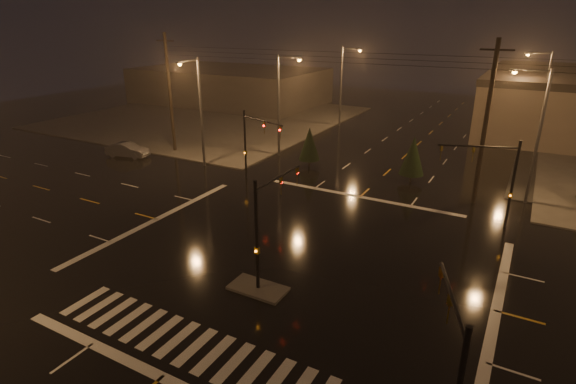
# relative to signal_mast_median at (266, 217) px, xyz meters

# --- Properties ---
(ground) EXTENTS (140.00, 140.00, 0.00)m
(ground) POSITION_rel_signal_mast_median_xyz_m (-0.00, 3.07, -3.75)
(ground) COLOR black
(ground) RESTS_ON ground
(sidewalk_nw) EXTENTS (36.00, 36.00, 0.12)m
(sidewalk_nw) POSITION_rel_signal_mast_median_xyz_m (-30.00, 33.07, -3.69)
(sidewalk_nw) COLOR #413E3A
(sidewalk_nw) RESTS_ON ground
(median_island) EXTENTS (3.00, 1.60, 0.15)m
(median_island) POSITION_rel_signal_mast_median_xyz_m (-0.00, -0.93, -3.68)
(median_island) COLOR #413E3A
(median_island) RESTS_ON ground
(crosswalk) EXTENTS (15.00, 2.60, 0.01)m
(crosswalk) POSITION_rel_signal_mast_median_xyz_m (-0.00, -5.93, -3.75)
(crosswalk) COLOR beige
(crosswalk) RESTS_ON ground
(stop_bar_near) EXTENTS (16.00, 0.50, 0.01)m
(stop_bar_near) POSITION_rel_signal_mast_median_xyz_m (-0.00, -7.93, -3.75)
(stop_bar_near) COLOR beige
(stop_bar_near) RESTS_ON ground
(stop_bar_far) EXTENTS (16.00, 0.50, 0.01)m
(stop_bar_far) POSITION_rel_signal_mast_median_xyz_m (-0.00, 14.07, -3.75)
(stop_bar_far) COLOR beige
(stop_bar_far) RESTS_ON ground
(commercial_block) EXTENTS (30.00, 18.00, 5.60)m
(commercial_block) POSITION_rel_signal_mast_median_xyz_m (-35.00, 45.07, -0.95)
(commercial_block) COLOR #3B3634
(commercial_block) RESTS_ON ground
(signal_mast_median) EXTENTS (0.25, 4.59, 6.00)m
(signal_mast_median) POSITION_rel_signal_mast_median_xyz_m (0.00, 0.00, 0.00)
(signal_mast_median) COLOR black
(signal_mast_median) RESTS_ON ground
(signal_mast_ne) EXTENTS (4.84, 1.86, 6.00)m
(signal_mast_ne) POSITION_rel_signal_mast_median_xyz_m (9.50, 13.21, 0.04)
(signal_mast_ne) COLOR black
(signal_mast_ne) RESTS_ON ground
(signal_mast_nw) EXTENTS (4.84, 1.86, 6.00)m
(signal_mast_nw) POSITION_rel_signal_mast_median_xyz_m (-9.50, 13.21, 0.04)
(signal_mast_nw) COLOR black
(signal_mast_nw) RESTS_ON ground
(signal_mast_se) EXTENTS (1.55, 3.87, 6.00)m
(signal_mast_se) POSITION_rel_signal_mast_median_xyz_m (10.23, -6.68, -0.04)
(signal_mast_se) COLOR black
(signal_mast_se) RESTS_ON ground
(streetlight_1) EXTENTS (2.77, 0.32, 10.00)m
(streetlight_1) POSITION_rel_signal_mast_median_xyz_m (-11.18, 21.07, 2.05)
(streetlight_1) COLOR #38383A
(streetlight_1) RESTS_ON ground
(streetlight_2) EXTENTS (2.77, 0.32, 10.00)m
(streetlight_2) POSITION_rel_signal_mast_median_xyz_m (-11.18, 37.07, 2.05)
(streetlight_2) COLOR #38383A
(streetlight_2) RESTS_ON ground
(streetlight_3) EXTENTS (2.77, 0.32, 10.00)m
(streetlight_3) POSITION_rel_signal_mast_median_xyz_m (11.18, 19.07, 2.05)
(streetlight_3) COLOR #38383A
(streetlight_3) RESTS_ON ground
(streetlight_4) EXTENTS (2.77, 0.32, 10.00)m
(streetlight_4) POSITION_rel_signal_mast_median_xyz_m (11.18, 39.07, 2.05)
(streetlight_4) COLOR #38383A
(streetlight_4) RESTS_ON ground
(streetlight_5) EXTENTS (0.32, 2.77, 10.00)m
(streetlight_5) POSITION_rel_signal_mast_median_xyz_m (-16.00, 14.26, 2.05)
(streetlight_5) COLOR #38383A
(streetlight_5) RESTS_ON ground
(utility_pole_0) EXTENTS (2.20, 0.32, 12.00)m
(utility_pole_0) POSITION_rel_signal_mast_median_xyz_m (-22.00, 17.07, 2.38)
(utility_pole_0) COLOR black
(utility_pole_0) RESTS_ON ground
(utility_pole_1) EXTENTS (2.20, 0.32, 12.00)m
(utility_pole_1) POSITION_rel_signal_mast_median_xyz_m (8.00, 17.07, 2.38)
(utility_pole_1) COLOR black
(utility_pole_1) RESTS_ON ground
(conifer_3) EXTENTS (1.99, 1.99, 3.80)m
(conifer_3) POSITION_rel_signal_mast_median_xyz_m (-7.06, 19.17, -1.50)
(conifer_3) COLOR black
(conifer_3) RESTS_ON ground
(conifer_4) EXTENTS (2.10, 2.10, 3.98)m
(conifer_4) POSITION_rel_signal_mast_median_xyz_m (2.53, 19.53, -1.41)
(conifer_4) COLOR black
(conifer_4) RESTS_ON ground
(car_crossing) EXTENTS (4.65, 2.49, 1.45)m
(car_crossing) POSITION_rel_signal_mast_median_xyz_m (-24.73, 13.11, -3.02)
(car_crossing) COLOR #505157
(car_crossing) RESTS_ON ground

